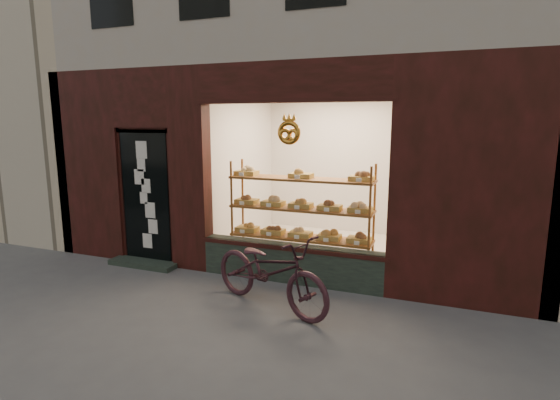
% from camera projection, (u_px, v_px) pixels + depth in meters
% --- Properties ---
extents(ground, '(90.00, 90.00, 0.00)m').
position_uv_depth(ground, '(183.00, 344.00, 4.60)').
color(ground, '#4B4B4C').
extents(display_shelf, '(2.20, 0.45, 1.70)m').
position_uv_depth(display_shelf, '(301.00, 219.00, 6.62)').
color(display_shelf, brown).
rests_on(display_shelf, ground).
extents(bicycle, '(1.94, 1.25, 0.96)m').
position_uv_depth(bicycle, '(270.00, 271.00, 5.40)').
color(bicycle, '#33181F').
rests_on(bicycle, ground).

